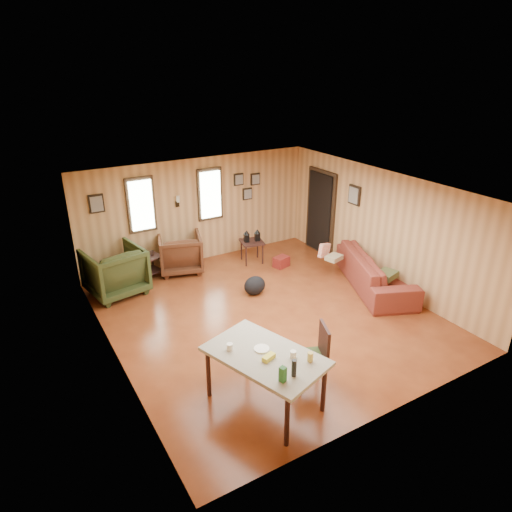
{
  "coord_description": "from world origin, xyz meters",
  "views": [
    {
      "loc": [
        -3.92,
        -6.22,
        4.41
      ],
      "look_at": [
        0.0,
        0.4,
        1.05
      ],
      "focal_mm": 32.0,
      "sensor_mm": 36.0,
      "label": 1
    }
  ],
  "objects_px": {
    "end_table": "(149,263)",
    "dining_table": "(266,359)",
    "sofa": "(376,265)",
    "side_table": "(252,240)",
    "recliner_brown": "(180,251)",
    "recliner_green": "(115,269)"
  },
  "relations": [
    {
      "from": "sofa",
      "to": "side_table",
      "type": "height_order",
      "value": "sofa"
    },
    {
      "from": "sofa",
      "to": "recliner_brown",
      "type": "bearing_deg",
      "value": 72.44
    },
    {
      "from": "recliner_green",
      "to": "side_table",
      "type": "distance_m",
      "value": 3.14
    },
    {
      "from": "recliner_brown",
      "to": "dining_table",
      "type": "distance_m",
      "value": 4.67
    },
    {
      "from": "recliner_brown",
      "to": "recliner_green",
      "type": "bearing_deg",
      "value": 29.65
    },
    {
      "from": "recliner_brown",
      "to": "side_table",
      "type": "relative_size",
      "value": 1.19
    },
    {
      "from": "end_table",
      "to": "dining_table",
      "type": "height_order",
      "value": "dining_table"
    },
    {
      "from": "sofa",
      "to": "dining_table",
      "type": "height_order",
      "value": "dining_table"
    },
    {
      "from": "recliner_brown",
      "to": "recliner_green",
      "type": "distance_m",
      "value": 1.56
    },
    {
      "from": "recliner_green",
      "to": "dining_table",
      "type": "bearing_deg",
      "value": 91.63
    },
    {
      "from": "sofa",
      "to": "recliner_brown",
      "type": "height_order",
      "value": "sofa"
    },
    {
      "from": "dining_table",
      "to": "sofa",
      "type": "bearing_deg",
      "value": 7.54
    },
    {
      "from": "end_table",
      "to": "side_table",
      "type": "distance_m",
      "value": 2.37
    },
    {
      "from": "sofa",
      "to": "end_table",
      "type": "distance_m",
      "value": 4.8
    },
    {
      "from": "recliner_brown",
      "to": "side_table",
      "type": "xyz_separation_m",
      "value": [
        1.61,
        -0.39,
        0.07
      ]
    },
    {
      "from": "side_table",
      "to": "dining_table",
      "type": "relative_size",
      "value": 0.44
    },
    {
      "from": "recliner_green",
      "to": "end_table",
      "type": "xyz_separation_m",
      "value": [
        0.81,
        0.35,
        -0.19
      ]
    },
    {
      "from": "sofa",
      "to": "recliner_green",
      "type": "relative_size",
      "value": 2.26
    },
    {
      "from": "recliner_brown",
      "to": "side_table",
      "type": "distance_m",
      "value": 1.66
    },
    {
      "from": "side_table",
      "to": "end_table",
      "type": "bearing_deg",
      "value": 170.2
    },
    {
      "from": "sofa",
      "to": "side_table",
      "type": "relative_size",
      "value": 3.06
    },
    {
      "from": "recliner_brown",
      "to": "dining_table",
      "type": "height_order",
      "value": "dining_table"
    }
  ]
}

